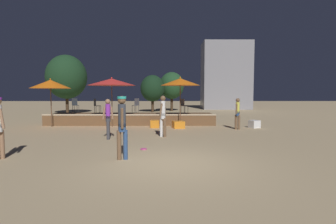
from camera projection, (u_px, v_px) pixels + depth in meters
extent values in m
plane|color=tan|center=(169.00, 163.00, 7.22)|extent=(120.00, 120.00, 0.00)
cube|color=brown|center=(132.00, 119.00, 16.74)|extent=(10.32, 2.43, 0.62)
cube|color=#CCB793|center=(129.00, 115.00, 15.54)|extent=(10.32, 0.12, 0.08)
cylinder|color=brown|center=(112.00, 106.00, 15.16)|extent=(0.05, 0.05, 2.39)
cone|color=red|center=(112.00, 82.00, 15.06)|extent=(2.74, 2.74, 0.40)
sphere|color=red|center=(112.00, 78.00, 15.04)|extent=(0.08, 0.08, 0.08)
cylinder|color=brown|center=(180.00, 106.00, 15.07)|extent=(0.05, 0.05, 2.39)
cone|color=orange|center=(180.00, 82.00, 14.97)|extent=(2.26, 2.26, 0.41)
sphere|color=orange|center=(180.00, 78.00, 14.95)|extent=(0.08, 0.08, 0.08)
cylinder|color=brown|center=(51.00, 108.00, 15.14)|extent=(0.05, 0.05, 2.22)
cone|color=orange|center=(50.00, 84.00, 15.04)|extent=(2.26, 2.26, 0.49)
sphere|color=orange|center=(50.00, 79.00, 15.02)|extent=(0.08, 0.08, 0.08)
cube|color=white|center=(254.00, 124.00, 14.71)|extent=(0.64, 0.64, 0.42)
cube|color=orange|center=(178.00, 125.00, 14.56)|extent=(0.72, 0.72, 0.39)
cube|color=orange|center=(155.00, 124.00, 14.76)|extent=(0.50, 0.50, 0.42)
cylinder|color=brown|center=(236.00, 122.00, 14.08)|extent=(0.13, 0.13, 0.77)
cylinder|color=brown|center=(239.00, 122.00, 13.99)|extent=(0.13, 0.13, 0.77)
cylinder|color=#2D4C7F|center=(238.00, 114.00, 14.00)|extent=(0.20, 0.20, 0.24)
cylinder|color=#D8D14C|center=(238.00, 108.00, 13.98)|extent=(0.20, 0.20, 0.59)
cylinder|color=brown|center=(237.00, 109.00, 13.85)|extent=(0.13, 0.13, 0.53)
cylinder|color=brown|center=(239.00, 109.00, 14.12)|extent=(0.16, 0.18, 0.53)
sphere|color=brown|center=(238.00, 100.00, 13.95)|extent=(0.21, 0.21, 0.21)
cylinder|color=#3F3F47|center=(108.00, 130.00, 11.09)|extent=(0.13, 0.13, 0.78)
cylinder|color=#3F3F47|center=(108.00, 130.00, 10.93)|extent=(0.13, 0.13, 0.78)
cylinder|color=#3F3F47|center=(108.00, 119.00, 10.98)|extent=(0.20, 0.20, 0.24)
cylinder|color=purple|center=(108.00, 111.00, 10.95)|extent=(0.20, 0.20, 0.60)
cylinder|color=#997051|center=(104.00, 113.00, 10.94)|extent=(0.16, 0.10, 0.54)
cylinder|color=#997051|center=(112.00, 113.00, 10.98)|extent=(0.14, 0.10, 0.54)
sphere|color=#997051|center=(108.00, 102.00, 10.93)|extent=(0.21, 0.21, 0.21)
cylinder|color=brown|center=(119.00, 145.00, 7.59)|extent=(0.13, 0.13, 0.86)
cylinder|color=#2D4C7F|center=(125.00, 145.00, 7.62)|extent=(0.13, 0.13, 0.86)
cylinder|color=#2D4C7F|center=(122.00, 128.00, 7.57)|extent=(0.22, 0.22, 0.24)
cylinder|color=#333842|center=(122.00, 115.00, 7.55)|extent=(0.22, 0.22, 0.66)
cylinder|color=brown|center=(122.00, 118.00, 7.37)|extent=(0.11, 0.19, 0.59)
cylinder|color=brown|center=(122.00, 117.00, 7.73)|extent=(0.11, 0.17, 0.59)
sphere|color=brown|center=(122.00, 100.00, 7.51)|extent=(0.23, 0.23, 0.23)
cylinder|color=teal|center=(122.00, 98.00, 7.51)|extent=(0.26, 0.26, 0.07)
cylinder|color=brown|center=(165.00, 127.00, 11.57)|extent=(0.13, 0.13, 0.85)
cylinder|color=white|center=(161.00, 127.00, 11.65)|extent=(0.13, 0.13, 0.85)
cylinder|color=white|center=(163.00, 116.00, 11.58)|extent=(0.22, 0.22, 0.24)
cylinder|color=white|center=(163.00, 108.00, 11.55)|extent=(0.22, 0.22, 0.65)
cylinder|color=brown|center=(165.00, 110.00, 11.71)|extent=(0.11, 0.12, 0.58)
cylinder|color=brown|center=(161.00, 110.00, 11.40)|extent=(0.19, 0.25, 0.58)
sphere|color=brown|center=(163.00, 98.00, 11.52)|extent=(0.23, 0.23, 0.23)
cylinder|color=#997051|center=(2.00, 145.00, 7.71)|extent=(0.13, 0.13, 0.85)
cylinder|color=#997051|center=(2.00, 119.00, 7.50)|extent=(0.22, 0.16, 0.58)
cylinder|color=#2D3338|center=(101.00, 109.00, 16.40)|extent=(0.02, 0.02, 0.45)
cylinder|color=#2D3338|center=(99.00, 109.00, 16.65)|extent=(0.02, 0.02, 0.45)
cylinder|color=#2D3338|center=(96.00, 110.00, 16.24)|extent=(0.02, 0.02, 0.45)
cylinder|color=#2D3338|center=(95.00, 109.00, 16.49)|extent=(0.02, 0.02, 0.45)
cylinder|color=#2D3338|center=(98.00, 106.00, 16.43)|extent=(0.40, 0.40, 0.02)
cube|color=#2D3338|center=(95.00, 102.00, 16.32)|extent=(0.22, 0.32, 0.45)
cylinder|color=#47474C|center=(132.00, 109.00, 17.10)|extent=(0.02, 0.02, 0.45)
cylinder|color=#47474C|center=(136.00, 109.00, 16.95)|extent=(0.02, 0.02, 0.45)
cylinder|color=#47474C|center=(135.00, 109.00, 17.36)|extent=(0.02, 0.02, 0.45)
cylinder|color=#47474C|center=(139.00, 109.00, 17.21)|extent=(0.02, 0.02, 0.45)
cylinder|color=#47474C|center=(135.00, 105.00, 17.14)|extent=(0.40, 0.40, 0.02)
cube|color=#47474C|center=(137.00, 102.00, 17.27)|extent=(0.33, 0.20, 0.45)
cylinder|color=#2D3338|center=(74.00, 109.00, 17.01)|extent=(0.02, 0.02, 0.45)
cylinder|color=#2D3338|center=(79.00, 109.00, 17.21)|extent=(0.02, 0.02, 0.45)
cylinder|color=#2D3338|center=(73.00, 109.00, 17.24)|extent=(0.02, 0.02, 0.45)
cylinder|color=#2D3338|center=(77.00, 108.00, 17.43)|extent=(0.02, 0.02, 0.45)
cylinder|color=#2D3338|center=(76.00, 105.00, 17.21)|extent=(0.40, 0.40, 0.02)
cube|color=#2D3338|center=(75.00, 102.00, 17.32)|extent=(0.29, 0.26, 0.45)
cylinder|color=#47474C|center=(188.00, 110.00, 16.30)|extent=(0.02, 0.02, 0.45)
cylinder|color=#47474C|center=(185.00, 109.00, 16.54)|extent=(0.02, 0.02, 0.45)
cylinder|color=#47474C|center=(184.00, 110.00, 16.12)|extent=(0.02, 0.02, 0.45)
cylinder|color=#47474C|center=(181.00, 109.00, 16.37)|extent=(0.02, 0.02, 0.45)
cylinder|color=#47474C|center=(185.00, 106.00, 16.32)|extent=(0.40, 0.40, 0.02)
cube|color=#47474C|center=(182.00, 102.00, 16.20)|extent=(0.23, 0.31, 0.45)
cylinder|color=#E54C99|center=(144.00, 149.00, 9.00)|extent=(0.22, 0.22, 0.03)
cylinder|color=#3D2B1C|center=(172.00, 104.00, 29.00)|extent=(0.28, 0.28, 1.59)
ellipsoid|color=#1E4223|center=(172.00, 86.00, 28.86)|extent=(2.69, 2.69, 2.96)
cylinder|color=#3D2B1C|center=(67.00, 104.00, 24.97)|extent=(0.28, 0.28, 1.79)
ellipsoid|color=#19381E|center=(66.00, 77.00, 24.79)|extent=(3.77, 3.77, 4.15)
cylinder|color=#3D2B1C|center=(153.00, 106.00, 27.33)|extent=(0.28, 0.28, 1.34)
ellipsoid|color=black|center=(153.00, 88.00, 27.21)|extent=(2.50, 2.50, 2.75)
cube|color=gray|center=(226.00, 76.00, 32.60)|extent=(5.85, 3.46, 8.24)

